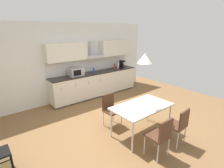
% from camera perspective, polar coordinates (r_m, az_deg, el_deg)
% --- Properties ---
extents(ground_plane, '(8.83, 7.89, 0.02)m').
position_cam_1_polar(ground_plane, '(4.71, 0.84, -14.60)').
color(ground_plane, brown).
extents(wall_back, '(7.07, 0.10, 2.71)m').
position_cam_1_polar(wall_back, '(6.39, -14.74, 6.71)').
color(wall_back, white).
rests_on(wall_back, ground_plane).
extents(kitchen_counter, '(3.57, 0.61, 0.93)m').
position_cam_1_polar(kitchen_counter, '(6.78, -5.24, 0.08)').
color(kitchen_counter, '#333333').
rests_on(kitchen_counter, ground_plane).
extents(backsplash_tile, '(3.55, 0.02, 0.49)m').
position_cam_1_polar(backsplash_tile, '(6.83, -6.71, 6.27)').
color(backsplash_tile, silver).
rests_on(backsplash_tile, kitchen_counter).
extents(upper_wall_cabinets, '(3.55, 0.40, 0.59)m').
position_cam_1_polar(upper_wall_cabinets, '(6.61, -6.15, 11.02)').
color(upper_wall_cabinets, silver).
extents(microwave, '(0.48, 0.35, 0.28)m').
position_cam_1_polar(microwave, '(6.22, -11.65, 3.93)').
color(microwave, '#ADADB2').
rests_on(microwave, kitchen_counter).
extents(coffee_maker, '(0.18, 0.19, 0.30)m').
position_cam_1_polar(coffee_maker, '(7.46, 3.26, 6.57)').
color(coffee_maker, black).
rests_on(coffee_maker, kitchen_counter).
extents(bottle_white, '(0.06, 0.06, 0.32)m').
position_cam_1_polar(bottle_white, '(7.23, 1.97, 6.12)').
color(bottle_white, white).
rests_on(bottle_white, kitchen_counter).
extents(bottle_blue, '(0.07, 0.07, 0.18)m').
position_cam_1_polar(bottle_blue, '(6.64, -6.06, 4.50)').
color(bottle_blue, blue).
rests_on(bottle_blue, kitchen_counter).
extents(bottle_red, '(0.07, 0.07, 0.23)m').
position_cam_1_polar(bottle_red, '(7.16, 0.83, 5.71)').
color(bottle_red, red).
rests_on(bottle_red, kitchen_counter).
extents(dining_table, '(1.43, 0.83, 0.76)m').
position_cam_1_polar(dining_table, '(4.25, 9.74, -7.61)').
color(dining_table, silver).
rests_on(dining_table, ground_plane).
extents(chair_far_left, '(0.41, 0.41, 0.87)m').
position_cam_1_polar(chair_far_left, '(4.64, -0.50, -7.50)').
color(chair_far_left, '#4C2D1E').
rests_on(chair_far_left, ground_plane).
extents(chair_near_left, '(0.41, 0.41, 0.87)m').
position_cam_1_polar(chair_near_left, '(3.68, 15.69, -15.44)').
color(chair_near_left, '#4C2D1E').
rests_on(chair_near_left, ground_plane).
extents(chair_near_right, '(0.43, 0.43, 0.87)m').
position_cam_1_polar(chair_near_right, '(4.17, 21.07, -11.86)').
color(chair_near_right, '#4C2D1E').
rests_on(chair_near_right, ground_plane).
extents(pendant_lamp, '(0.32, 0.32, 0.22)m').
position_cam_1_polar(pendant_lamp, '(3.90, 10.63, 8.23)').
color(pendant_lamp, silver).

